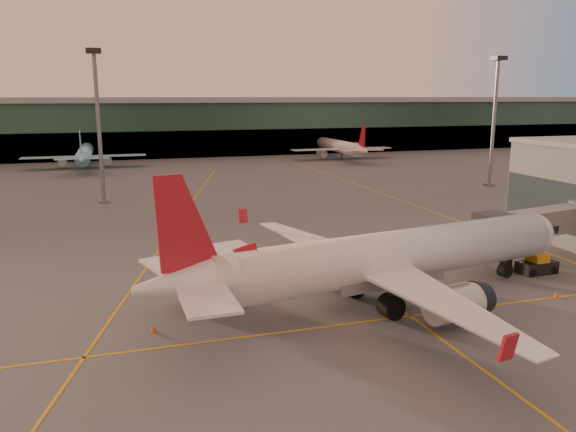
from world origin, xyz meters
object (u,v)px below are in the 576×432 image
object	(u,v)px
gpu_cart	(469,312)
main_airplane	(382,260)
pushback_tug	(537,265)
catering_truck	(213,273)

from	to	relation	value
gpu_cart	main_airplane	bearing A→B (deg)	123.22
main_airplane	pushback_tug	world-z (taller)	main_airplane
catering_truck	pushback_tug	size ratio (longest dim) A/B	1.79
main_airplane	pushback_tug	bearing A→B (deg)	0.37
gpu_cart	catering_truck	bearing A→B (deg)	141.43
main_airplane	catering_truck	size ratio (longest dim) A/B	5.86
main_airplane	gpu_cart	distance (m)	8.31
main_airplane	catering_truck	bearing A→B (deg)	153.40
main_airplane	catering_truck	xyz separation A→B (m)	(-14.04, 4.32, -1.18)
catering_truck	pushback_tug	world-z (taller)	catering_truck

